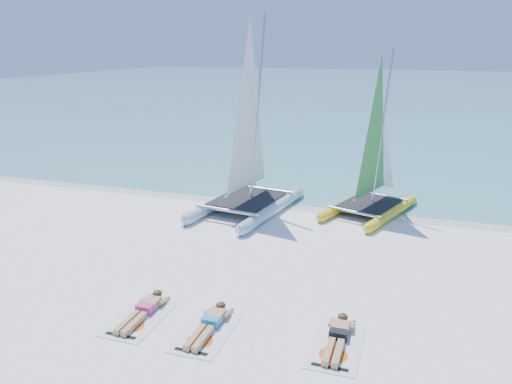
% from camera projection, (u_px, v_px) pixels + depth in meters
% --- Properties ---
extents(ground, '(140.00, 140.00, 0.00)m').
position_uv_depth(ground, '(276.00, 267.00, 13.56)').
color(ground, white).
rests_on(ground, ground).
extents(sea, '(140.00, 115.00, 0.01)m').
position_uv_depth(sea, '(397.00, 88.00, 71.03)').
color(sea, '#6BADB3').
rests_on(sea, ground).
extents(wet_sand_strip, '(140.00, 1.40, 0.01)m').
position_uv_depth(wet_sand_strip, '(316.00, 207.00, 18.58)').
color(wet_sand_strip, beige).
rests_on(wet_sand_strip, ground).
extents(catamaran_blue, '(3.29, 5.56, 7.14)m').
position_uv_depth(catamaran_blue, '(248.00, 153.00, 17.70)').
color(catamaran_blue, '#A6CBDA').
rests_on(catamaran_blue, ground).
extents(catamaran_yellow, '(3.37, 4.76, 5.89)m').
position_uv_depth(catamaran_yellow, '(377.00, 160.00, 17.73)').
color(catamaran_yellow, yellow).
rests_on(catamaran_yellow, ground).
extents(towel_a, '(1.00, 1.85, 0.02)m').
position_uv_depth(towel_a, '(140.00, 318.00, 10.98)').
color(towel_a, silver).
rests_on(towel_a, ground).
extents(sunbather_a, '(0.37, 1.73, 0.26)m').
position_uv_depth(sunbather_a, '(144.00, 309.00, 11.12)').
color(sunbather_a, tan).
rests_on(sunbather_a, towel_a).
extents(towel_b, '(1.00, 1.85, 0.02)m').
position_uv_depth(towel_b, '(206.00, 332.00, 10.44)').
color(towel_b, silver).
rests_on(towel_b, ground).
extents(sunbather_b, '(0.37, 1.73, 0.26)m').
position_uv_depth(sunbather_b, '(210.00, 323.00, 10.59)').
color(sunbather_b, tan).
rests_on(sunbather_b, towel_b).
extents(towel_c, '(1.00, 1.85, 0.02)m').
position_uv_depth(towel_c, '(336.00, 346.00, 9.97)').
color(towel_c, silver).
rests_on(towel_c, ground).
extents(sunbather_c, '(0.37, 1.73, 0.26)m').
position_uv_depth(sunbather_c, '(338.00, 336.00, 10.11)').
color(sunbather_c, tan).
rests_on(sunbather_c, towel_c).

